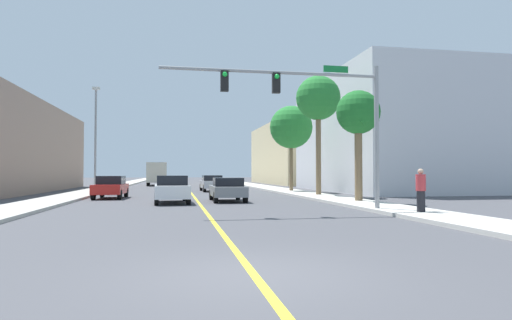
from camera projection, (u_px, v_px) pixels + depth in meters
The scene contains 17 objects.
ground at pixel (187, 187), 48.51m from camera, with size 192.00×192.00×0.00m, color #47474C.
sidewalk_left at pixel (111, 187), 47.01m from camera, with size 2.60×168.00×0.15m, color #B2ADA3.
sidewalk_right at pixel (259, 186), 50.01m from camera, with size 2.60×168.00×0.15m, color beige.
lane_marking_center at pixel (187, 187), 48.51m from camera, with size 0.16×144.00×0.01m, color yellow.
building_right_near at pixel (406, 135), 40.51m from camera, with size 15.76×19.17×10.38m, color silver.
building_right_far at pixel (312, 154), 65.82m from camera, with size 14.24×25.38×8.86m, color beige.
traffic_signal_mast at pixel (314, 102), 18.31m from camera, with size 9.35×0.36×6.16m.
street_lamp at pixel (96, 134), 33.60m from camera, with size 0.56×0.28×8.17m.
palm_near at pixel (358, 115), 23.87m from camera, with size 2.41×2.41×6.06m.
palm_mid at pixel (318, 99), 30.48m from camera, with size 3.12×3.12×8.34m.
palm_far at pixel (291, 128), 36.98m from camera, with size 3.64×3.64×7.21m.
car_gray at pixel (228, 189), 25.25m from camera, with size 1.88×3.97×1.38m.
car_silver at pixel (212, 183), 38.55m from camera, with size 2.00×4.27×1.43m.
car_white at pixel (172, 189), 23.94m from camera, with size 1.98×4.52×1.52m.
car_red at pixel (111, 187), 28.15m from camera, with size 1.90×3.90×1.46m.
delivery_truck at pixel (157, 173), 55.71m from camera, with size 2.65×8.26×2.90m.
pedestrian at pixel (421, 190), 16.99m from camera, with size 0.38×0.38×1.69m.
Camera 1 is at (-1.29, -7.17, 1.70)m, focal length 30.48 mm.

